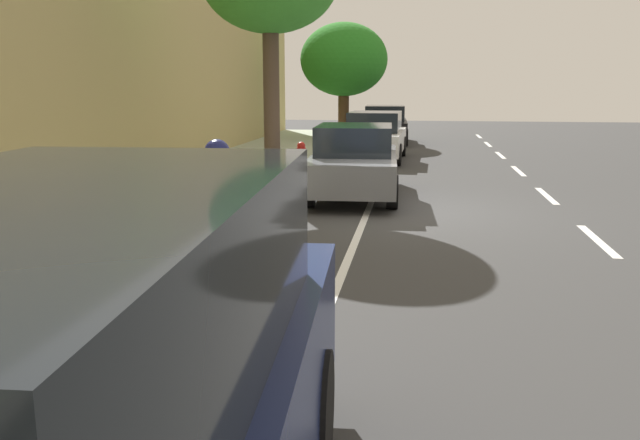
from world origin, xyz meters
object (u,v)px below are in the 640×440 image
object	(u,v)px
street_tree_near_cyclist	(344,60)
bicycle_at_curb	(226,282)
parked_sedan_black_nearest	(385,125)
parked_sedan_grey_mid	(354,162)
parked_sedan_white_second	(375,136)
parked_suv_dark_blue_far	(54,430)
fire_hydrant	(301,159)
cyclist_with_backpack	(216,204)

from	to	relation	value
street_tree_near_cyclist	bicycle_at_curb	bearing A→B (deg)	93.31
parked_sedan_black_nearest	parked_sedan_grey_mid	size ratio (longest dim) A/B	1.00
parked_sedan_white_second	street_tree_near_cyclist	xyz separation A→B (m)	(1.82, -7.35, 2.61)
parked_suv_dark_blue_far	street_tree_near_cyclist	size ratio (longest dim) A/B	1.01
parked_sedan_black_nearest	parked_suv_dark_blue_far	bearing A→B (deg)	89.95
parked_sedan_black_nearest	street_tree_near_cyclist	xyz separation A→B (m)	(1.82, -0.99, 2.61)
parked_sedan_black_nearest	fire_hydrant	xyz separation A→B (m)	(1.44, 11.44, -0.17)
parked_sedan_grey_mid	parked_sedan_black_nearest	bearing A→B (deg)	-89.85
parked_sedan_grey_mid	street_tree_near_cyclist	distance (m)	14.66
fire_hydrant	parked_sedan_grey_mid	bearing A→B (deg)	128.29
parked_suv_dark_blue_far	bicycle_at_curb	bearing A→B (deg)	-82.68
parked_suv_dark_blue_far	bicycle_at_curb	distance (m)	4.18
parked_sedan_white_second	parked_sedan_black_nearest	bearing A→B (deg)	-89.95
parked_sedan_black_nearest	parked_suv_dark_blue_far	size ratio (longest dim) A/B	0.93
parked_suv_dark_blue_far	street_tree_near_cyclist	distance (m)	26.19
street_tree_near_cyclist	fire_hydrant	size ratio (longest dim) A/B	5.66
parked_sedan_black_nearest	parked_sedan_white_second	world-z (taller)	same
bicycle_at_curb	parked_suv_dark_blue_far	bearing A→B (deg)	97.32
parked_sedan_white_second	fire_hydrant	distance (m)	5.29
parked_sedan_white_second	parked_suv_dark_blue_far	distance (m)	18.68
parked_sedan_black_nearest	bicycle_at_curb	size ratio (longest dim) A/B	3.38
cyclist_with_backpack	fire_hydrant	size ratio (longest dim) A/B	2.13
parked_sedan_black_nearest	fire_hydrant	bearing A→B (deg)	82.81
bicycle_at_curb	parked_sedan_black_nearest	bearing A→B (deg)	-91.50
bicycle_at_curb	parked_sedan_grey_mid	bearing A→B (deg)	-94.37
parked_suv_dark_blue_far	bicycle_at_curb	size ratio (longest dim) A/B	3.64
parked_sedan_black_nearest	parked_suv_dark_blue_far	world-z (taller)	parked_suv_dark_blue_far
parked_suv_dark_blue_far	bicycle_at_curb	xyz separation A→B (m)	(0.53, -4.09, -0.66)
cyclist_with_backpack	street_tree_near_cyclist	size ratio (longest dim) A/B	0.38
parked_sedan_grey_mid	cyclist_with_backpack	bearing A→B (deg)	83.65
street_tree_near_cyclist	parked_sedan_white_second	bearing A→B (deg)	103.92
parked_sedan_black_nearest	cyclist_with_backpack	xyz separation A→B (m)	(0.77, 20.50, 0.35)
street_tree_near_cyclist	cyclist_with_backpack	bearing A→B (deg)	92.80
parked_sedan_black_nearest	parked_sedan_white_second	bearing A→B (deg)	90.05
fire_hydrant	parked_suv_dark_blue_far	bearing A→B (deg)	95.97
parked_sedan_white_second	fire_hydrant	size ratio (longest dim) A/B	5.29
parked_sedan_white_second	cyclist_with_backpack	bearing A→B (deg)	86.88
parked_sedan_white_second	cyclist_with_backpack	world-z (taller)	cyclist_with_backpack
parked_sedan_grey_mid	fire_hydrant	distance (m)	2.39
parked_sedan_black_nearest	fire_hydrant	size ratio (longest dim) A/B	5.32
parked_sedan_black_nearest	fire_hydrant	distance (m)	11.54
parked_sedan_black_nearest	bicycle_at_curb	xyz separation A→B (m)	(0.55, 20.94, -0.39)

